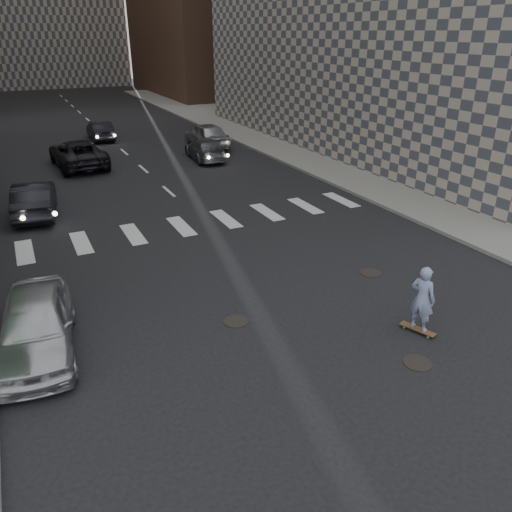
{
  "coord_description": "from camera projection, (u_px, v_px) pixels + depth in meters",
  "views": [
    {
      "loc": [
        -6.74,
        -9.73,
        7.39
      ],
      "look_at": [
        -0.81,
        2.36,
        1.3
      ],
      "focal_mm": 35.0,
      "sensor_mm": 36.0,
      "label": 1
    }
  ],
  "objects": [
    {
      "name": "ground",
      "position": [
        320.0,
        325.0,
        13.71
      ],
      "size": [
        160.0,
        160.0,
        0.0
      ],
      "primitive_type": "plane",
      "color": "black",
      "rests_on": "ground"
    },
    {
      "name": "sidewalk_right",
      "position": [
        339.0,
        142.0,
        35.86
      ],
      "size": [
        13.0,
        80.0,
        0.15
      ],
      "primitive_type": "cube",
      "color": "gray",
      "rests_on": "ground"
    },
    {
      "name": "manhole_a",
      "position": [
        418.0,
        363.0,
        12.14
      ],
      "size": [
        0.7,
        0.7,
        0.02
      ],
      "primitive_type": "cylinder",
      "color": "black",
      "rests_on": "ground"
    },
    {
      "name": "manhole_b",
      "position": [
        236.0,
        321.0,
        13.88
      ],
      "size": [
        0.7,
        0.7,
        0.02
      ],
      "primitive_type": "cylinder",
      "color": "black",
      "rests_on": "ground"
    },
    {
      "name": "manhole_c",
      "position": [
        371.0,
        273.0,
        16.67
      ],
      "size": [
        0.7,
        0.7,
        0.02
      ],
      "primitive_type": "cylinder",
      "color": "black",
      "rests_on": "ground"
    },
    {
      "name": "skateboarder",
      "position": [
        422.0,
        299.0,
        13.0
      ],
      "size": [
        0.65,
        0.99,
        1.93
      ],
      "rotation": [
        0.0,
        0.0,
        0.36
      ],
      "color": "brown",
      "rests_on": "ground"
    },
    {
      "name": "silver_sedan",
      "position": [
        36.0,
        326.0,
        12.29
      ],
      "size": [
        2.27,
        4.58,
        1.5
      ],
      "primitive_type": "imported",
      "rotation": [
        0.0,
        0.0,
        -0.11
      ],
      "color": "silver",
      "rests_on": "ground"
    },
    {
      "name": "traffic_car_a",
      "position": [
        34.0,
        199.0,
        21.67
      ],
      "size": [
        2.12,
        4.65,
        1.48
      ],
      "primitive_type": "imported",
      "rotation": [
        0.0,
        0.0,
        3.02
      ],
      "color": "black",
      "rests_on": "ground"
    },
    {
      "name": "traffic_car_b",
      "position": [
        205.0,
        149.0,
        31.14
      ],
      "size": [
        2.18,
        4.57,
        1.29
      ],
      "primitive_type": "imported",
      "rotation": [
        0.0,
        0.0,
        3.05
      ],
      "color": "#585B60",
      "rests_on": "ground"
    },
    {
      "name": "traffic_car_c",
      "position": [
        78.0,
        154.0,
        29.4
      ],
      "size": [
        2.98,
        5.83,
        1.58
      ],
      "primitive_type": "imported",
      "rotation": [
        0.0,
        0.0,
        3.21
      ],
      "color": "black",
      "rests_on": "ground"
    },
    {
      "name": "traffic_car_d",
      "position": [
        206.0,
        135.0,
        34.54
      ],
      "size": [
        1.97,
        4.86,
        1.65
      ],
      "primitive_type": "imported",
      "rotation": [
        0.0,
        0.0,
        3.15
      ],
      "color": "#B2B4BA",
      "rests_on": "ground"
    },
    {
      "name": "traffic_car_e",
      "position": [
        100.0,
        131.0,
        36.77
      ],
      "size": [
        1.46,
        4.12,
        1.36
      ],
      "primitive_type": "imported",
      "rotation": [
        0.0,
        0.0,
        3.14
      ],
      "color": "black",
      "rests_on": "ground"
    }
  ]
}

